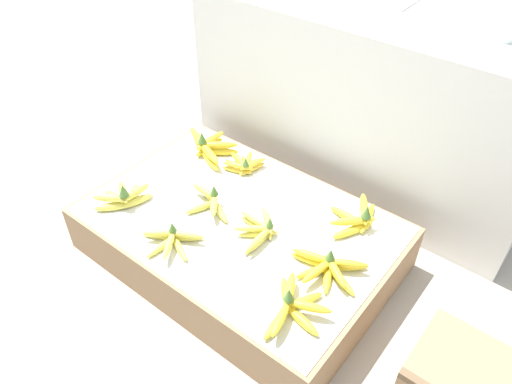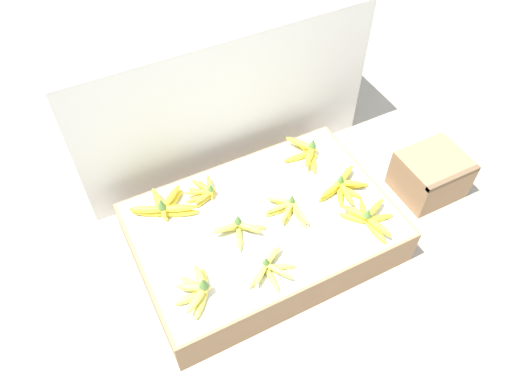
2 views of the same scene
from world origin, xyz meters
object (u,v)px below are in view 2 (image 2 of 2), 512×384
Objects in this scene: banana_bunch_front_left at (198,290)px; banana_bunch_back_left at (164,206)px; banana_bunch_middle_midleft at (239,229)px; banana_bunch_middle_midright at (287,209)px; wooden_crate at (431,175)px; banana_bunch_back_right at (306,152)px; banana_bunch_front_midleft at (270,268)px; banana_bunch_middle_right at (343,186)px; banana_bunch_front_right at (369,218)px; banana_bunch_back_midleft at (205,192)px.

banana_bunch_front_left is 0.44m from banana_bunch_back_left.
banana_bunch_middle_midleft is 1.01× the size of banana_bunch_middle_midright.
banana_bunch_back_left is at bearing 166.17° from wooden_crate.
banana_bunch_middle_midleft is at bearing -152.01° from banana_bunch_back_right.
banana_bunch_front_midleft is 0.54m from banana_bunch_middle_right.
banana_bunch_middle_midleft is 0.51m from banana_bunch_middle_right.
banana_bunch_front_midleft is at bearing -133.37° from banana_bunch_back_right.
banana_bunch_middle_midleft is at bearing 158.69° from banana_bunch_front_right.
banana_bunch_middle_midleft is 0.81× the size of banana_bunch_back_left.
banana_bunch_front_right is (0.78, -0.01, -0.00)m from banana_bunch_front_left.
banana_bunch_middle_midleft reaches higher than banana_bunch_middle_midright.
banana_bunch_front_midleft is at bearing -132.55° from banana_bunch_middle_midright.
wooden_crate is 1.00m from banana_bunch_front_midleft.
wooden_crate is 0.78m from banana_bunch_middle_midright.
banana_bunch_front_midleft is (0.29, -0.04, -0.01)m from banana_bunch_front_left.
banana_bunch_back_left is (0.03, 0.44, 0.00)m from banana_bunch_front_left.
banana_bunch_front_midleft is 0.88× the size of banana_bunch_back_right.
banana_bunch_middle_midright is at bearing -42.19° from banana_bunch_back_midleft.
banana_bunch_front_left is 0.49m from banana_bunch_back_midleft.
banana_bunch_middle_midleft is (-0.51, 0.20, -0.00)m from banana_bunch_front_right.
banana_bunch_back_midleft is at bearing 155.32° from banana_bunch_middle_right.
banana_bunch_front_midleft is at bearing -155.71° from banana_bunch_middle_right.
wooden_crate is 1.01m from banana_bunch_middle_midleft.
banana_bunch_back_left reaches higher than banana_bunch_middle_right.
wooden_crate is 1.16× the size of banana_bunch_middle_right.
banana_bunch_front_left reaches higher than banana_bunch_front_midleft.
banana_bunch_back_midleft is at bearing 179.96° from banana_bunch_back_right.
banana_bunch_front_right reaches higher than banana_bunch_back_midleft.
wooden_crate is 0.51m from banana_bunch_middle_right.
wooden_crate is at bearing -13.83° from banana_bunch_back_left.
banana_bunch_front_left is 0.78m from banana_bunch_front_right.
banana_bunch_back_midleft is at bearing 137.81° from banana_bunch_middle_midright.
banana_bunch_middle_right is (0.78, 0.19, -0.01)m from banana_bunch_front_left.
banana_bunch_back_right is at bearing 46.63° from banana_bunch_front_midleft.
banana_bunch_middle_midleft is 0.23m from banana_bunch_middle_midright.
banana_bunch_back_left is at bearing 133.53° from banana_bunch_middle_midleft.
banana_bunch_front_left is at bearing -93.78° from banana_bunch_back_left.
banana_bunch_back_right reaches higher than banana_bunch_middle_midright.
banana_bunch_middle_midleft is at bearing 96.71° from banana_bunch_front_midleft.
banana_bunch_back_midleft is (-0.56, 0.26, -0.00)m from banana_bunch_middle_right.
banana_bunch_middle_midleft is at bearing 35.51° from banana_bunch_front_left.
banana_bunch_front_left reaches higher than banana_bunch_middle_right.
banana_bunch_front_right reaches higher than banana_bunch_middle_midleft.
banana_bunch_back_left is (-0.26, 0.47, 0.01)m from banana_bunch_front_midleft.
banana_bunch_middle_midright is 0.28m from banana_bunch_middle_right.
banana_bunch_front_left reaches higher than banana_bunch_front_right.
banana_bunch_middle_midleft is at bearing -179.60° from banana_bunch_middle_midright.
banana_bunch_back_midleft is (0.19, 0.01, -0.01)m from banana_bunch_back_left.
banana_bunch_front_midleft reaches higher than wooden_crate.
banana_bunch_front_left is 0.86m from banana_bunch_back_right.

